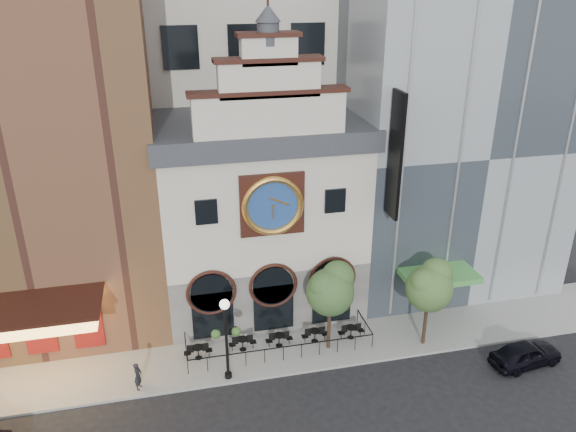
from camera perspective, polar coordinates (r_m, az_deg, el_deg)
The scene contains 16 objects.
ground at distance 31.82m, azimuth 0.01°, elevation -15.95°, with size 120.00×120.00×0.00m, color black.
sidewalk at distance 33.70m, azimuth -0.96°, elevation -13.20°, with size 44.00×5.00×0.15m, color gray.
clock_building at distance 34.94m, azimuth -2.84°, elevation 0.73°, with size 12.60×8.78×18.65m.
theater_building at distance 35.53m, azimuth -25.09°, elevation 8.97°, with size 14.00×15.60×25.00m.
retail_building at distance 39.88m, azimuth 15.36°, elevation 8.10°, with size 14.00×14.40×20.00m.
cafe_railing at distance 33.38m, azimuth -0.97°, elevation -12.48°, with size 10.60×2.60×0.90m, color black, non-canonical shape.
bistro_0 at distance 32.89m, azimuth -9.12°, elevation -13.43°, with size 1.58×0.68×0.90m.
bistro_1 at distance 33.22m, azimuth -4.63°, elevation -12.74°, with size 1.58×0.68×0.90m.
bistro_2 at distance 33.41m, azimuth -0.91°, elevation -12.41°, with size 1.58×0.68×0.90m.
bistro_3 at distance 33.81m, azimuth 2.74°, elevation -11.96°, with size 1.58×0.68×0.90m.
bistro_4 at distance 34.25m, azimuth 6.43°, elevation -11.56°, with size 1.58×0.68×0.90m.
car_right at distance 34.81m, azimuth 23.00°, elevation -12.75°, with size 1.67×4.16×1.42m, color black.
pedestrian at distance 31.33m, azimuth -14.99°, elevation -15.44°, with size 0.58×0.38×1.58m, color black.
lamppost at distance 29.85m, azimuth -6.32°, elevation -11.50°, with size 1.56×0.53×4.88m.
tree_left at distance 31.49m, azimuth 4.38°, elevation -7.33°, with size 2.80×2.70×5.40m.
tree_right at distance 32.78m, azimuth 14.23°, elevation -6.78°, with size 2.78×2.68×5.35m.
Camera 1 is at (-5.44, -23.89, 20.31)m, focal length 35.00 mm.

